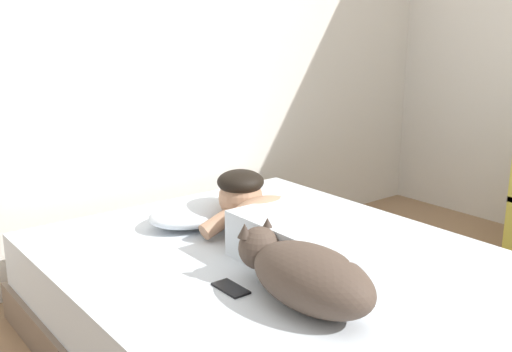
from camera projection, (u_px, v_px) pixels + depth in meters
back_wall at (170, 26)px, 3.06m from camera, size 3.81×0.12×2.50m
bed at (282, 306)px, 2.30m from camera, size 1.58×1.95×0.40m
pillow at (203, 211)px, 2.64m from camera, size 0.52×0.32×0.11m
person_lying at (297, 230)px, 2.25m from camera, size 0.43×0.92×0.27m
dog at (304, 274)px, 1.86m from camera, size 0.26×0.57×0.21m
coffee_cup at (272, 212)px, 2.68m from camera, size 0.12×0.09×0.07m
cell_phone at (231, 288)px, 1.99m from camera, size 0.07×0.14×0.01m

